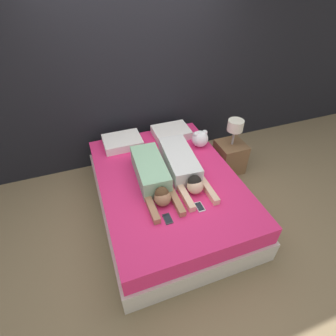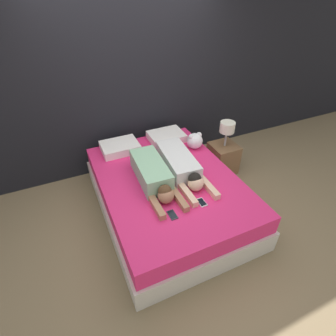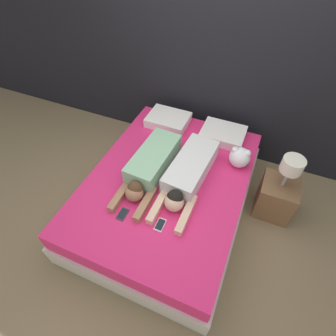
{
  "view_description": "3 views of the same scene",
  "coord_description": "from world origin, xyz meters",
  "px_view_note": "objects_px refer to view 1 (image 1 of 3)",
  "views": [
    {
      "loc": [
        -0.78,
        -2.16,
        2.6
      ],
      "look_at": [
        0.0,
        0.0,
        0.68
      ],
      "focal_mm": 28.0,
      "sensor_mm": 36.0,
      "label": 1
    },
    {
      "loc": [
        -1.03,
        -2.27,
        2.53
      ],
      "look_at": [
        0.0,
        0.0,
        0.68
      ],
      "focal_mm": 28.0,
      "sensor_mm": 36.0,
      "label": 2
    },
    {
      "loc": [
        0.69,
        -1.63,
        2.63
      ],
      "look_at": [
        0.0,
        0.0,
        0.68
      ],
      "focal_mm": 28.0,
      "sensor_mm": 36.0,
      "label": 3
    }
  ],
  "objects_px": {
    "plush_toy": "(200,138)",
    "nightstand": "(230,154)",
    "person_right": "(182,165)",
    "cell_phone_left": "(168,219)",
    "cell_phone_right": "(200,207)",
    "pillow_head_right": "(171,132)",
    "pillow_head_left": "(122,142)",
    "bed": "(168,194)",
    "person_left": "(152,175)"
  },
  "relations": [
    {
      "from": "pillow_head_left",
      "to": "cell_phone_right",
      "type": "xyz_separation_m",
      "value": [
        0.51,
        -1.39,
        -0.05
      ]
    },
    {
      "from": "pillow_head_left",
      "to": "nightstand",
      "type": "bearing_deg",
      "value": -15.51
    },
    {
      "from": "person_left",
      "to": "cell_phone_right",
      "type": "relative_size",
      "value": 7.83
    },
    {
      "from": "person_right",
      "to": "nightstand",
      "type": "bearing_deg",
      "value": 22.39
    },
    {
      "from": "bed",
      "to": "cell_phone_right",
      "type": "xyz_separation_m",
      "value": [
        0.16,
        -0.54,
        0.27
      ]
    },
    {
      "from": "person_right",
      "to": "cell_phone_left",
      "type": "distance_m",
      "value": 0.76
    },
    {
      "from": "cell_phone_right",
      "to": "plush_toy",
      "type": "relative_size",
      "value": 0.58
    },
    {
      "from": "cell_phone_left",
      "to": "person_left",
      "type": "bearing_deg",
      "value": 87.91
    },
    {
      "from": "pillow_head_left",
      "to": "person_left",
      "type": "relative_size",
      "value": 0.48
    },
    {
      "from": "cell_phone_left",
      "to": "nightstand",
      "type": "height_order",
      "value": "nightstand"
    },
    {
      "from": "cell_phone_right",
      "to": "plush_toy",
      "type": "bearing_deg",
      "value": 65.02
    },
    {
      "from": "person_right",
      "to": "nightstand",
      "type": "xyz_separation_m",
      "value": [
        0.93,
        0.38,
        -0.34
      ]
    },
    {
      "from": "pillow_head_right",
      "to": "plush_toy",
      "type": "distance_m",
      "value": 0.47
    },
    {
      "from": "person_right",
      "to": "plush_toy",
      "type": "height_order",
      "value": "plush_toy"
    },
    {
      "from": "cell_phone_left",
      "to": "plush_toy",
      "type": "distance_m",
      "value": 1.35
    },
    {
      "from": "pillow_head_left",
      "to": "pillow_head_right",
      "type": "bearing_deg",
      "value": 0.0
    },
    {
      "from": "pillow_head_right",
      "to": "cell_phone_right",
      "type": "distance_m",
      "value": 1.4
    },
    {
      "from": "person_left",
      "to": "cell_phone_right",
      "type": "height_order",
      "value": "person_left"
    },
    {
      "from": "bed",
      "to": "cell_phone_right",
      "type": "bearing_deg",
      "value": -74.11
    },
    {
      "from": "person_left",
      "to": "person_right",
      "type": "bearing_deg",
      "value": 8.76
    },
    {
      "from": "pillow_head_right",
      "to": "nightstand",
      "type": "distance_m",
      "value": 0.93
    },
    {
      "from": "person_left",
      "to": "plush_toy",
      "type": "distance_m",
      "value": 0.95
    },
    {
      "from": "person_left",
      "to": "cell_phone_left",
      "type": "distance_m",
      "value": 0.58
    },
    {
      "from": "pillow_head_left",
      "to": "plush_toy",
      "type": "xyz_separation_m",
      "value": [
        0.99,
        -0.37,
        0.06
      ]
    },
    {
      "from": "person_right",
      "to": "cell_phone_left",
      "type": "xyz_separation_m",
      "value": [
        -0.41,
        -0.63,
        -0.09
      ]
    },
    {
      "from": "person_right",
      "to": "cell_phone_right",
      "type": "relative_size",
      "value": 8.41
    },
    {
      "from": "pillow_head_left",
      "to": "person_left",
      "type": "bearing_deg",
      "value": -79.23
    },
    {
      "from": "cell_phone_right",
      "to": "pillow_head_right",
      "type": "bearing_deg",
      "value": 81.78
    },
    {
      "from": "pillow_head_right",
      "to": "person_right",
      "type": "distance_m",
      "value": 0.81
    },
    {
      "from": "bed",
      "to": "nightstand",
      "type": "relative_size",
      "value": 2.61
    },
    {
      "from": "plush_toy",
      "to": "nightstand",
      "type": "height_order",
      "value": "nightstand"
    },
    {
      "from": "person_left",
      "to": "cell_phone_left",
      "type": "bearing_deg",
      "value": -92.09
    },
    {
      "from": "person_right",
      "to": "plush_toy",
      "type": "bearing_deg",
      "value": 44.61
    },
    {
      "from": "bed",
      "to": "person_right",
      "type": "bearing_deg",
      "value": 13.78
    },
    {
      "from": "person_right",
      "to": "cell_phone_left",
      "type": "height_order",
      "value": "person_right"
    },
    {
      "from": "bed",
      "to": "person_right",
      "type": "distance_m",
      "value": 0.42
    },
    {
      "from": "bed",
      "to": "cell_phone_left",
      "type": "relative_size",
      "value": 16.39
    },
    {
      "from": "cell_phone_right",
      "to": "nightstand",
      "type": "distance_m",
      "value": 1.4
    },
    {
      "from": "person_right",
      "to": "cell_phone_left",
      "type": "relative_size",
      "value": 8.41
    },
    {
      "from": "cell_phone_right",
      "to": "person_right",
      "type": "bearing_deg",
      "value": 85.78
    },
    {
      "from": "pillow_head_left",
      "to": "pillow_head_right",
      "type": "xyz_separation_m",
      "value": [
        0.71,
        0.0,
        0.0
      ]
    },
    {
      "from": "cell_phone_right",
      "to": "plush_toy",
      "type": "height_order",
      "value": "plush_toy"
    },
    {
      "from": "cell_phone_left",
      "to": "cell_phone_right",
      "type": "distance_m",
      "value": 0.37
    },
    {
      "from": "person_left",
      "to": "nightstand",
      "type": "relative_size",
      "value": 1.25
    },
    {
      "from": "person_right",
      "to": "plush_toy",
      "type": "xyz_separation_m",
      "value": [
        0.43,
        0.42,
        0.02
      ]
    },
    {
      "from": "pillow_head_left",
      "to": "bed",
      "type": "bearing_deg",
      "value": -67.16
    },
    {
      "from": "pillow_head_right",
      "to": "cell_phone_left",
      "type": "relative_size",
      "value": 3.77
    },
    {
      "from": "cell_phone_right",
      "to": "bed",
      "type": "bearing_deg",
      "value": 105.89
    },
    {
      "from": "bed",
      "to": "nightstand",
      "type": "xyz_separation_m",
      "value": [
        1.13,
        0.43,
        0.02
      ]
    },
    {
      "from": "bed",
      "to": "pillow_head_left",
      "type": "xyz_separation_m",
      "value": [
        -0.36,
        0.84,
        0.32
      ]
    }
  ]
}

